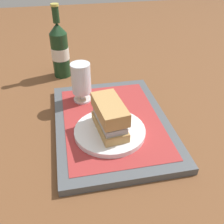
% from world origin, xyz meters
% --- Properties ---
extents(ground_plane, '(3.00, 3.00, 0.00)m').
position_xyz_m(ground_plane, '(0.00, 0.00, 0.00)').
color(ground_plane, brown).
extents(tray, '(0.44, 0.32, 0.02)m').
position_xyz_m(tray, '(0.00, 0.00, 0.01)').
color(tray, '#4C5156').
rests_on(tray, ground_plane).
extents(placemat, '(0.38, 0.27, 0.00)m').
position_xyz_m(placemat, '(0.00, 0.00, 0.02)').
color(placemat, '#9E2D2D').
rests_on(placemat, tray).
extents(plate, '(0.19, 0.19, 0.01)m').
position_xyz_m(plate, '(-0.06, 0.02, 0.03)').
color(plate, white).
rests_on(plate, placemat).
extents(sandwich, '(0.14, 0.08, 0.08)m').
position_xyz_m(sandwich, '(-0.05, 0.02, 0.08)').
color(sandwich, tan).
rests_on(sandwich, plate).
extents(beer_glass, '(0.06, 0.06, 0.12)m').
position_xyz_m(beer_glass, '(0.13, 0.07, 0.09)').
color(beer_glass, silver).
rests_on(beer_glass, placemat).
extents(beer_bottle, '(0.07, 0.07, 0.27)m').
position_xyz_m(beer_bottle, '(0.35, 0.13, 0.10)').
color(beer_bottle, '#19381E').
rests_on(beer_bottle, ground_plane).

